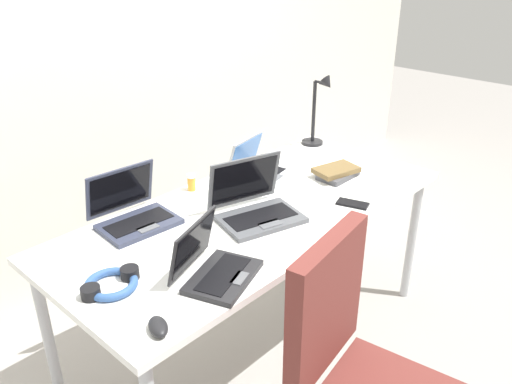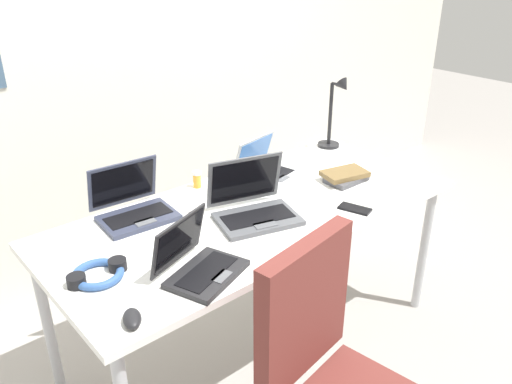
{
  "view_description": "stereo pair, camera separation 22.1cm",
  "coord_description": "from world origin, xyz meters",
  "px_view_note": "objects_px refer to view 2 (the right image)",
  "views": [
    {
      "loc": [
        -1.46,
        -1.36,
        1.78
      ],
      "look_at": [
        0.0,
        0.0,
        0.82
      ],
      "focal_mm": 36.79,
      "sensor_mm": 36.0,
      "label": 1
    },
    {
      "loc": [
        -1.3,
        -1.51,
        1.78
      ],
      "look_at": [
        0.0,
        0.0,
        0.82
      ],
      "focal_mm": 36.79,
      "sensor_mm": 36.0,
      "label": 2
    }
  ],
  "objects_px": {
    "desk_lamp": "(335,113)",
    "headphones": "(98,274)",
    "laptop_by_keyboard": "(198,263)",
    "laptop_near_lamp": "(134,207)",
    "book_stack": "(345,176)",
    "cell_phone": "(355,209)",
    "pill_bottle": "(197,179)",
    "laptop_front_left": "(254,206)",
    "laptop_center": "(267,170)",
    "computer_mouse": "(132,318)"
  },
  "relations": [
    {
      "from": "laptop_center",
      "to": "headphones",
      "type": "bearing_deg",
      "value": -165.99
    },
    {
      "from": "desk_lamp",
      "to": "computer_mouse",
      "type": "distance_m",
      "value": 1.69
    },
    {
      "from": "laptop_near_lamp",
      "to": "laptop_by_keyboard",
      "type": "bearing_deg",
      "value": -94.0
    },
    {
      "from": "headphones",
      "to": "desk_lamp",
      "type": "bearing_deg",
      "value": 11.33
    },
    {
      "from": "laptop_by_keyboard",
      "to": "laptop_near_lamp",
      "type": "xyz_separation_m",
      "value": [
        0.04,
        0.52,
        0.0
      ]
    },
    {
      "from": "laptop_near_lamp",
      "to": "laptop_center",
      "type": "xyz_separation_m",
      "value": [
        0.68,
        -0.06,
        -0.0
      ]
    },
    {
      "from": "laptop_center",
      "to": "cell_phone",
      "type": "relative_size",
      "value": 2.25
    },
    {
      "from": "computer_mouse",
      "to": "cell_phone",
      "type": "bearing_deg",
      "value": 25.5
    },
    {
      "from": "desk_lamp",
      "to": "cell_phone",
      "type": "xyz_separation_m",
      "value": [
        -0.49,
        -0.56,
        -0.19
      ]
    },
    {
      "from": "laptop_front_left",
      "to": "headphones",
      "type": "xyz_separation_m",
      "value": [
        -0.69,
        0.01,
        -0.03
      ]
    },
    {
      "from": "pill_bottle",
      "to": "laptop_near_lamp",
      "type": "bearing_deg",
      "value": -169.85
    },
    {
      "from": "laptop_near_lamp",
      "to": "book_stack",
      "type": "xyz_separation_m",
      "value": [
        0.94,
        -0.34,
        -0.02
      ]
    },
    {
      "from": "laptop_front_left",
      "to": "headphones",
      "type": "relative_size",
      "value": 1.84
    },
    {
      "from": "book_stack",
      "to": "laptop_by_keyboard",
      "type": "bearing_deg",
      "value": -169.68
    },
    {
      "from": "cell_phone",
      "to": "headphones",
      "type": "bearing_deg",
      "value": 148.96
    },
    {
      "from": "laptop_by_keyboard",
      "to": "book_stack",
      "type": "bearing_deg",
      "value": 10.32
    },
    {
      "from": "laptop_by_keyboard",
      "to": "pill_bottle",
      "type": "height_order",
      "value": "laptop_by_keyboard"
    },
    {
      "from": "desk_lamp",
      "to": "headphones",
      "type": "bearing_deg",
      "value": -168.67
    },
    {
      "from": "desk_lamp",
      "to": "laptop_center",
      "type": "relative_size",
      "value": 1.31
    },
    {
      "from": "desk_lamp",
      "to": "pill_bottle",
      "type": "height_order",
      "value": "desk_lamp"
    },
    {
      "from": "headphones",
      "to": "pill_bottle",
      "type": "distance_m",
      "value": 0.77
    },
    {
      "from": "laptop_by_keyboard",
      "to": "laptop_front_left",
      "type": "relative_size",
      "value": 0.85
    },
    {
      "from": "laptop_by_keyboard",
      "to": "laptop_front_left",
      "type": "xyz_separation_m",
      "value": [
        0.41,
        0.19,
        0.01
      ]
    },
    {
      "from": "laptop_center",
      "to": "book_stack",
      "type": "distance_m",
      "value": 0.38
    },
    {
      "from": "laptop_center",
      "to": "book_stack",
      "type": "bearing_deg",
      "value": -46.92
    },
    {
      "from": "laptop_by_keyboard",
      "to": "laptop_front_left",
      "type": "distance_m",
      "value": 0.45
    },
    {
      "from": "computer_mouse",
      "to": "pill_bottle",
      "type": "bearing_deg",
      "value": 66.94
    },
    {
      "from": "laptop_center",
      "to": "laptop_front_left",
      "type": "height_order",
      "value": "laptop_front_left"
    },
    {
      "from": "laptop_front_left",
      "to": "headphones",
      "type": "distance_m",
      "value": 0.69
    },
    {
      "from": "laptop_center",
      "to": "cell_phone",
      "type": "distance_m",
      "value": 0.5
    },
    {
      "from": "book_stack",
      "to": "pill_bottle",
      "type": "bearing_deg",
      "value": 144.93
    },
    {
      "from": "laptop_by_keyboard",
      "to": "laptop_near_lamp",
      "type": "distance_m",
      "value": 0.52
    },
    {
      "from": "desk_lamp",
      "to": "laptop_front_left",
      "type": "relative_size",
      "value": 1.02
    },
    {
      "from": "pill_bottle",
      "to": "headphones",
      "type": "bearing_deg",
      "value": -150.85
    },
    {
      "from": "laptop_by_keyboard",
      "to": "computer_mouse",
      "type": "xyz_separation_m",
      "value": [
        -0.3,
        -0.08,
        -0.03
      ]
    },
    {
      "from": "laptop_near_lamp",
      "to": "computer_mouse",
      "type": "bearing_deg",
      "value": -119.36
    },
    {
      "from": "desk_lamp",
      "to": "computer_mouse",
      "type": "relative_size",
      "value": 4.17
    },
    {
      "from": "laptop_front_left",
      "to": "book_stack",
      "type": "bearing_deg",
      "value": -1.33
    },
    {
      "from": "pill_bottle",
      "to": "laptop_center",
      "type": "bearing_deg",
      "value": -22.02
    },
    {
      "from": "cell_phone",
      "to": "laptop_center",
      "type": "bearing_deg",
      "value": 79.47
    },
    {
      "from": "laptop_near_lamp",
      "to": "laptop_front_left",
      "type": "xyz_separation_m",
      "value": [
        0.38,
        -0.33,
        0.0
      ]
    },
    {
      "from": "laptop_front_left",
      "to": "book_stack",
      "type": "distance_m",
      "value": 0.56
    },
    {
      "from": "laptop_by_keyboard",
      "to": "laptop_center",
      "type": "height_order",
      "value": "laptop_by_keyboard"
    },
    {
      "from": "book_stack",
      "to": "cell_phone",
      "type": "bearing_deg",
      "value": -131.36
    },
    {
      "from": "laptop_by_keyboard",
      "to": "headphones",
      "type": "bearing_deg",
      "value": 143.18
    },
    {
      "from": "laptop_front_left",
      "to": "book_stack",
      "type": "xyz_separation_m",
      "value": [
        0.56,
        -0.01,
        -0.02
      ]
    },
    {
      "from": "laptop_center",
      "to": "headphones",
      "type": "distance_m",
      "value": 1.02
    },
    {
      "from": "book_stack",
      "to": "laptop_near_lamp",
      "type": "bearing_deg",
      "value": 160.15
    },
    {
      "from": "laptop_center",
      "to": "pill_bottle",
      "type": "bearing_deg",
      "value": 157.98
    },
    {
      "from": "computer_mouse",
      "to": "book_stack",
      "type": "distance_m",
      "value": 1.3
    }
  ]
}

